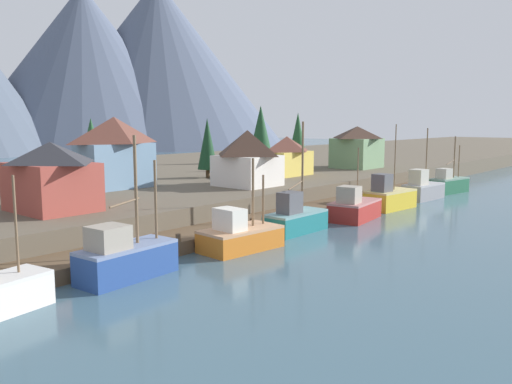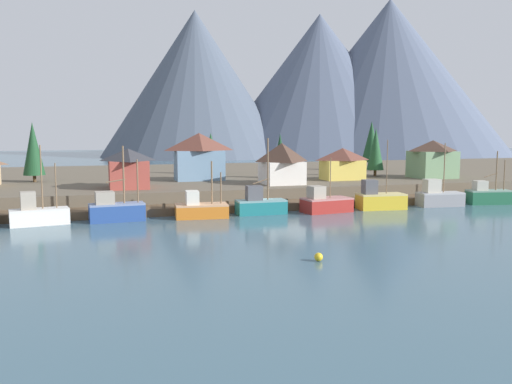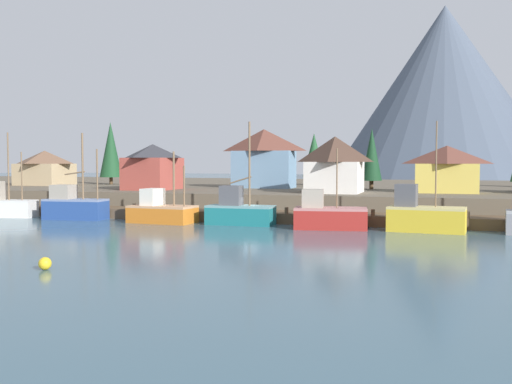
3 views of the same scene
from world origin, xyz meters
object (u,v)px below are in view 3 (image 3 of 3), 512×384
object	(u,v)px
fishing_boat_blue	(74,206)
channel_buoy	(45,264)
house_tan	(45,167)
conifer_near_left	(314,155)
house_white	(335,164)
fishing_boat_orange	(161,211)
house_yellow	(447,169)
conifer_mid_right	(372,155)
conifer_back_left	(111,150)
fishing_boat_red	(328,216)
house_blue	(264,158)
fishing_boat_white	(4,206)
fishing_boat_yellow	(424,216)
fishing_boat_teal	(239,212)
house_red	(153,166)

from	to	relation	value
fishing_boat_blue	channel_buoy	distance (m)	28.92
house_tan	conifer_near_left	size ratio (longest dim) A/B	0.93
house_white	house_tan	bearing A→B (deg)	168.97
fishing_boat_blue	fishing_boat_orange	bearing A→B (deg)	-6.28
conifer_near_left	house_yellow	bearing A→B (deg)	-43.01
house_yellow	house_tan	size ratio (longest dim) A/B	0.97
conifer_mid_right	conifer_back_left	size ratio (longest dim) A/B	0.81
fishing_boat_red	channel_buoy	distance (m)	26.54
conifer_mid_right	channel_buoy	distance (m)	48.03
fishing_boat_blue	house_tan	xyz separation A→B (m)	(-18.84, 20.43, 3.68)
fishing_boat_red	conifer_back_left	xyz separation A→B (m)	(-37.37, 26.17, 6.49)
channel_buoy	conifer_back_left	bearing A→B (deg)	117.55
conifer_mid_right	fishing_boat_blue	bearing A→B (deg)	-142.38
fishing_boat_orange	conifer_near_left	bearing A→B (deg)	80.51
house_blue	conifer_near_left	xyz separation A→B (m)	(4.24, 11.20, 0.47)
fishing_boat_white	house_blue	distance (m)	31.27
fishing_boat_red	house_tan	bearing A→B (deg)	146.76
fishing_boat_red	house_blue	size ratio (longest dim) A/B	0.88
fishing_boat_red	conifer_back_left	bearing A→B (deg)	136.76
fishing_boat_blue	house_tan	distance (m)	28.04
fishing_boat_orange	house_yellow	distance (m)	30.94
fishing_boat_red	house_yellow	world-z (taller)	house_yellow
fishing_boat_red	conifer_near_left	world-z (taller)	conifer_near_left
fishing_boat_blue	house_blue	bearing A→B (deg)	52.31
fishing_boat_red	fishing_boat_yellow	xyz separation A→B (m)	(8.04, 0.35, 0.14)
house_white	channel_buoy	xyz separation A→B (m)	(-9.57, -36.61, -5.28)
fishing_boat_white	fishing_boat_red	xyz separation A→B (m)	(34.65, -0.42, -0.07)
fishing_boat_yellow	conifer_mid_right	bearing A→B (deg)	112.61
house_tan	conifer_near_left	xyz separation A→B (m)	(37.01, 11.87, 1.78)
fishing_boat_white	channel_buoy	size ratio (longest dim) A/B	12.76
fishing_boat_white	house_tan	bearing A→B (deg)	107.34
fishing_boat_teal	channel_buoy	distance (m)	25.04
fishing_boat_white	house_white	bearing A→B (deg)	10.64
house_red	house_yellow	bearing A→B (deg)	4.38
fishing_boat_yellow	house_red	xyz separation A→B (m)	(-31.95, 13.08, 4.00)
fishing_boat_teal	house_yellow	bearing A→B (deg)	39.48
house_white	house_blue	bearing A→B (deg)	139.53
fishing_boat_white	conifer_near_left	distance (m)	42.34
fishing_boat_blue	conifer_back_left	bearing A→B (deg)	109.22
fishing_boat_blue	channel_buoy	xyz separation A→B (m)	(15.09, -24.65, -1.00)
conifer_back_left	house_red	bearing A→B (deg)	-43.41
fishing_boat_blue	conifer_near_left	world-z (taller)	conifer_near_left
house_white	conifer_near_left	size ratio (longest dim) A/B	0.84
house_red	fishing_boat_yellow	bearing A→B (deg)	-22.27
house_blue	house_white	size ratio (longest dim) A/B	1.27
fishing_boat_blue	house_red	world-z (taller)	fishing_boat_blue
fishing_boat_red	conifer_mid_right	xyz separation A→B (m)	(1.34, 21.87, 5.58)
fishing_boat_yellow	house_yellow	distance (m)	16.25
fishing_boat_yellow	house_yellow	size ratio (longest dim) A/B	1.36
conifer_mid_right	fishing_boat_orange	bearing A→B (deg)	-129.21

